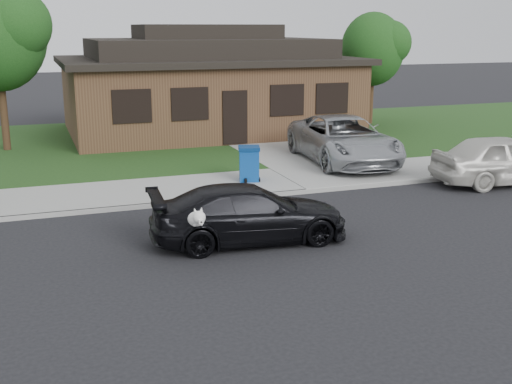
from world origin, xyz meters
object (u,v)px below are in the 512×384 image
object	(u,v)px
white_compact	(507,160)
recycling_bin	(249,163)
sedan	(249,214)
minivan	(344,140)

from	to	relation	value
white_compact	recycling_bin	world-z (taller)	white_compact
sedan	minivan	bearing A→B (deg)	-36.90
minivan	recycling_bin	world-z (taller)	minivan
white_compact	recycling_bin	bearing A→B (deg)	77.86
minivan	recycling_bin	size ratio (longest dim) A/B	5.35
sedan	minivan	distance (m)	8.70
sedan	minivan	world-z (taller)	minivan
recycling_bin	sedan	bearing A→B (deg)	-92.78
minivan	recycling_bin	distance (m)	4.22
minivan	recycling_bin	xyz separation A→B (m)	(-3.95, -1.46, -0.27)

